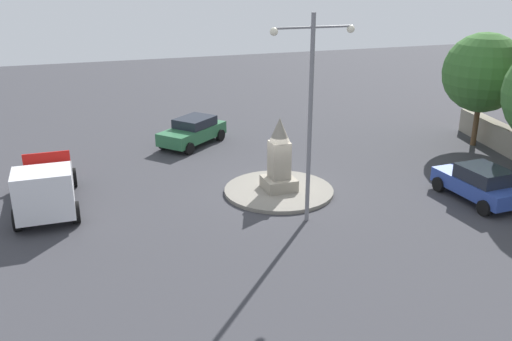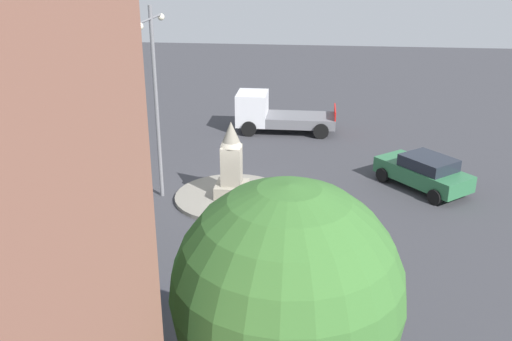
# 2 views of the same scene
# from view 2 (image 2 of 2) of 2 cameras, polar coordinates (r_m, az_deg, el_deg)

# --- Properties ---
(ground_plane) EXTENTS (80.00, 80.00, 0.00)m
(ground_plane) POSITION_cam_2_polar(r_m,az_deg,el_deg) (23.67, -2.42, -2.83)
(ground_plane) COLOR #38383D
(traffic_island) EXTENTS (4.74, 4.74, 0.16)m
(traffic_island) POSITION_cam_2_polar(r_m,az_deg,el_deg) (23.63, -2.42, -2.65)
(traffic_island) COLOR gray
(traffic_island) RESTS_ON ground
(monument) EXTENTS (1.32, 1.32, 3.17)m
(monument) POSITION_cam_2_polar(r_m,az_deg,el_deg) (23.08, -2.48, 0.62)
(monument) COLOR gray
(monument) RESTS_ON traffic_island
(streetlamp) EXTENTS (3.15, 0.28, 7.75)m
(streetlamp) POSITION_cam_2_polar(r_m,az_deg,el_deg) (22.78, -10.08, 8.30)
(streetlamp) COLOR slate
(streetlamp) RESTS_ON ground
(car_green_passing) EXTENTS (4.28, 4.00, 1.50)m
(car_green_passing) POSITION_cam_2_polar(r_m,az_deg,el_deg) (25.38, 16.49, -0.10)
(car_green_passing) COLOR #2D6B42
(car_green_passing) RESTS_ON ground
(car_blue_parked_right) EXTENTS (2.06, 3.97, 1.52)m
(car_blue_parked_right) POSITION_cam_2_polar(r_m,az_deg,el_deg) (17.80, -17.69, -9.89)
(car_blue_parked_right) COLOR #2D479E
(car_blue_parked_right) RESTS_ON ground
(truck_white_far_side) EXTENTS (2.37, 5.49, 2.20)m
(truck_white_far_side) POSITION_cam_2_polar(r_m,az_deg,el_deg) (32.06, 1.78, 5.70)
(truck_white_far_side) COLOR silver
(truck_white_far_side) RESTS_ON ground
(tree_far_corner) EXTENTS (4.20, 4.20, 6.10)m
(tree_far_corner) POSITION_cam_2_polar(r_m,az_deg,el_deg) (10.41, 3.12, -12.14)
(tree_far_corner) COLOR brown
(tree_far_corner) RESTS_ON ground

